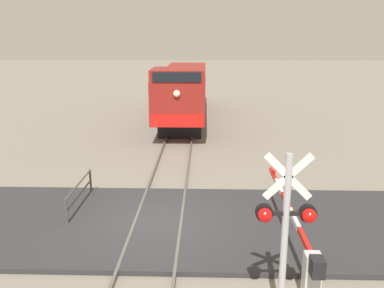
{
  "coord_description": "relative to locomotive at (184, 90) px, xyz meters",
  "views": [
    {
      "loc": [
        1.43,
        -12.07,
        5.82
      ],
      "look_at": [
        0.9,
        4.92,
        1.33
      ],
      "focal_mm": 39.75,
      "sensor_mm": 36.0,
      "label": 1
    }
  ],
  "objects": [
    {
      "name": "ground_plane",
      "position": [
        0.0,
        -16.58,
        -2.02
      ],
      "size": [
        160.0,
        160.0,
        0.0
      ],
      "primitive_type": "plane",
      "color": "gray"
    },
    {
      "name": "rail_track_left",
      "position": [
        -0.72,
        -16.58,
        -1.94
      ],
      "size": [
        0.08,
        80.0,
        0.15
      ],
      "primitive_type": "cube",
      "color": "#59544C",
      "rests_on": "ground_plane"
    },
    {
      "name": "rail_track_right",
      "position": [
        0.72,
        -16.58,
        -1.94
      ],
      "size": [
        0.08,
        80.0,
        0.15
      ],
      "primitive_type": "cube",
      "color": "#59544C",
      "rests_on": "ground_plane"
    },
    {
      "name": "guard_railing",
      "position": [
        -2.77,
        -15.4,
        -1.39
      ],
      "size": [
        0.08,
        2.89,
        0.95
      ],
      "color": "#4C4742",
      "rests_on": "ground_plane"
    },
    {
      "name": "crossing_gate",
      "position": [
        3.79,
        -19.36,
        -1.2
      ],
      "size": [
        0.36,
        6.72,
        1.29
      ],
      "color": "silver",
      "rests_on": "ground_plane"
    },
    {
      "name": "crossing_signal",
      "position": [
        3.01,
        -21.03,
        0.21
      ],
      "size": [
        1.18,
        0.33,
        3.65
      ],
      "color": "#ADADB2",
      "rests_on": "ground_plane"
    },
    {
      "name": "road_surface",
      "position": [
        0.0,
        -16.58,
        -1.95
      ],
      "size": [
        36.0,
        5.7,
        0.14
      ],
      "primitive_type": "cube",
      "color": "#2D2D30",
      "rests_on": "ground_plane"
    },
    {
      "name": "locomotive",
      "position": [
        0.0,
        0.0,
        0.0
      ],
      "size": [
        2.89,
        15.34,
        3.95
      ],
      "color": "black",
      "rests_on": "ground_plane"
    }
  ]
}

